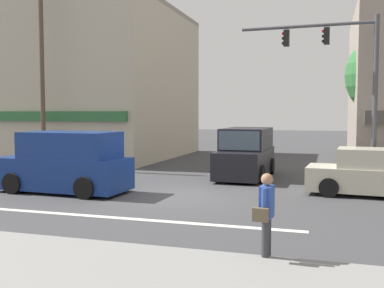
{
  "coord_description": "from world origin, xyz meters",
  "views": [
    {
      "loc": [
        4.89,
        -14.07,
        2.75
      ],
      "look_at": [
        -0.01,
        2.0,
        1.6
      ],
      "focal_mm": 42.0,
      "sensor_mm": 36.0,
      "label": 1
    }
  ],
  "objects_px": {
    "utility_pole_near_left": "(42,76)",
    "sedan_approaching_near": "(370,175)",
    "traffic_light_mast": "(346,74)",
    "pedestrian_foreground_with_bag": "(266,213)",
    "van_crossing_leftbound": "(66,164)",
    "van_crossing_rightbound": "(246,154)"
  },
  "relations": [
    {
      "from": "utility_pole_near_left",
      "to": "traffic_light_mast",
      "type": "relative_size",
      "value": 1.42
    },
    {
      "from": "traffic_light_mast",
      "to": "pedestrian_foreground_with_bag",
      "type": "distance_m",
      "value": 9.8
    },
    {
      "from": "van_crossing_leftbound",
      "to": "utility_pole_near_left",
      "type": "bearing_deg",
      "value": 130.96
    },
    {
      "from": "utility_pole_near_left",
      "to": "sedan_approaching_near",
      "type": "height_order",
      "value": "utility_pole_near_left"
    },
    {
      "from": "traffic_light_mast",
      "to": "pedestrian_foreground_with_bag",
      "type": "height_order",
      "value": "traffic_light_mast"
    },
    {
      "from": "traffic_light_mast",
      "to": "pedestrian_foreground_with_bag",
      "type": "xyz_separation_m",
      "value": [
        -1.62,
        -9.11,
        -3.22
      ]
    },
    {
      "from": "traffic_light_mast",
      "to": "sedan_approaching_near",
      "type": "distance_m",
      "value": 3.75
    },
    {
      "from": "utility_pole_near_left",
      "to": "sedan_approaching_near",
      "type": "distance_m",
      "value": 15.66
    },
    {
      "from": "traffic_light_mast",
      "to": "van_crossing_leftbound",
      "type": "distance_m",
      "value": 10.47
    },
    {
      "from": "traffic_light_mast",
      "to": "van_crossing_leftbound",
      "type": "bearing_deg",
      "value": -158.91
    },
    {
      "from": "utility_pole_near_left",
      "to": "van_crossing_rightbound",
      "type": "relative_size",
      "value": 1.9
    },
    {
      "from": "pedestrian_foreground_with_bag",
      "to": "van_crossing_leftbound",
      "type": "bearing_deg",
      "value": 144.32
    },
    {
      "from": "van_crossing_leftbound",
      "to": "pedestrian_foreground_with_bag",
      "type": "relative_size",
      "value": 2.8
    },
    {
      "from": "traffic_light_mast",
      "to": "van_crossing_rightbound",
      "type": "distance_m",
      "value": 5.42
    },
    {
      "from": "van_crossing_rightbound",
      "to": "sedan_approaching_near",
      "type": "bearing_deg",
      "value": -33.3
    },
    {
      "from": "traffic_light_mast",
      "to": "utility_pole_near_left",
      "type": "bearing_deg",
      "value": 172.32
    },
    {
      "from": "utility_pole_near_left",
      "to": "pedestrian_foreground_with_bag",
      "type": "xyz_separation_m",
      "value": [
        12.45,
        -11.01,
        -3.61
      ]
    },
    {
      "from": "utility_pole_near_left",
      "to": "van_crossing_leftbound",
      "type": "xyz_separation_m",
      "value": [
        4.76,
        -5.49,
        -3.55
      ]
    },
    {
      "from": "van_crossing_leftbound",
      "to": "van_crossing_rightbound",
      "type": "relative_size",
      "value": 1.01
    },
    {
      "from": "sedan_approaching_near",
      "to": "pedestrian_foreground_with_bag",
      "type": "xyz_separation_m",
      "value": [
        -2.41,
        -7.89,
        0.24
      ]
    },
    {
      "from": "utility_pole_near_left",
      "to": "van_crossing_leftbound",
      "type": "distance_m",
      "value": 8.09
    },
    {
      "from": "van_crossing_leftbound",
      "to": "sedan_approaching_near",
      "type": "xyz_separation_m",
      "value": [
        10.09,
        2.37,
        -0.29
      ]
    }
  ]
}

